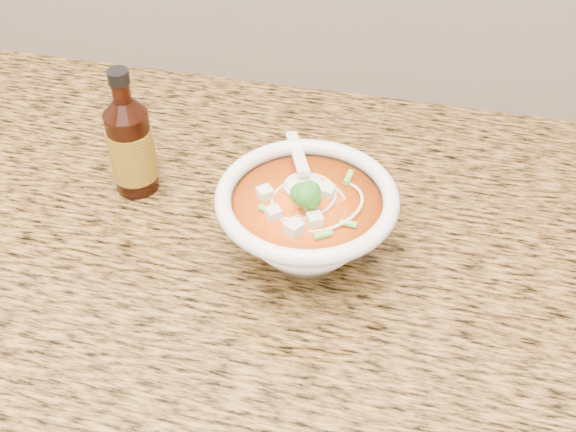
# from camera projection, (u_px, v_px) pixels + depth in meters

# --- Properties ---
(cabinet) EXTENTS (4.00, 0.65, 0.86)m
(cabinet) POSITION_uv_depth(u_px,v_px,m) (195.00, 431.00, 1.16)
(cabinet) COLOR #361A10
(cabinet) RESTS_ON ground
(counter_slab) EXTENTS (4.00, 0.68, 0.04)m
(counter_slab) POSITION_uv_depth(u_px,v_px,m) (162.00, 228.00, 0.85)
(counter_slab) COLOR olive
(counter_slab) RESTS_ON cabinet
(soup_bowl) EXTENTS (0.19, 0.21, 0.11)m
(soup_bowl) POSITION_uv_depth(u_px,v_px,m) (306.00, 222.00, 0.76)
(soup_bowl) COLOR white
(soup_bowl) RESTS_ON counter_slab
(hot_sauce_bottle) EXTENTS (0.06, 0.06, 0.16)m
(hot_sauce_bottle) POSITION_uv_depth(u_px,v_px,m) (131.00, 146.00, 0.84)
(hot_sauce_bottle) COLOR #351007
(hot_sauce_bottle) RESTS_ON counter_slab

